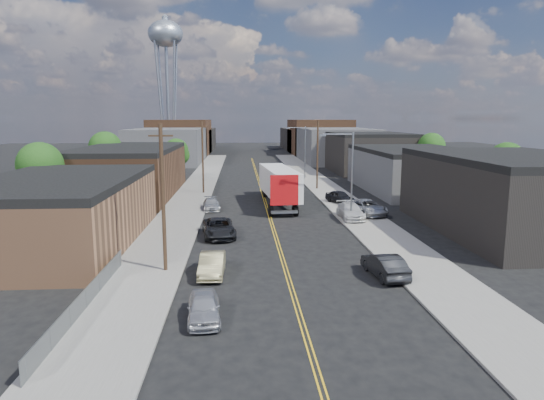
{
  "coord_description": "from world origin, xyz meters",
  "views": [
    {
      "loc": [
        -3.06,
        -22.1,
        10.3
      ],
      "look_at": [
        -0.02,
        24.15,
        2.5
      ],
      "focal_mm": 32.0,
      "sensor_mm": 36.0,
      "label": 1
    }
  ],
  "objects": [
    {
      "name": "sidewalk_right",
      "position": [
        9.5,
        45.0,
        0.07
      ],
      "size": [
        5.0,
        140.0,
        0.15
      ],
      "primitive_type": "cube",
      "color": "slate",
      "rests_on": "ground"
    },
    {
      "name": "tree_left_near",
      "position": [
        -23.94,
        30.0,
        5.18
      ],
      "size": [
        4.85,
        4.76,
        7.91
      ],
      "color": "black",
      "rests_on": "ground"
    },
    {
      "name": "skyline_right_c",
      "position": [
        20.0,
        140.0,
        3.5
      ],
      "size": [
        16.0,
        40.0,
        7.0
      ],
      "primitive_type": "cube",
      "color": "black",
      "rests_on": "ground"
    },
    {
      "name": "industrial_right_b",
      "position": [
        22.0,
        46.0,
        3.05
      ],
      "size": [
        14.0,
        24.0,
        6.1
      ],
      "color": "#323234",
      "rests_on": "ground"
    },
    {
      "name": "semi_truck",
      "position": [
        1.5,
        36.15,
        2.59
      ],
      "size": [
        4.12,
        17.54,
        4.54
      ],
      "rotation": [
        0.0,
        0.0,
        0.09
      ],
      "color": "silver",
      "rests_on": "ground"
    },
    {
      "name": "streetlight_near",
      "position": [
        7.6,
        25.0,
        5.33
      ],
      "size": [
        3.39,
        0.25,
        9.0
      ],
      "color": "gray",
      "rests_on": "ground"
    },
    {
      "name": "tree_left_far",
      "position": [
        -13.94,
        62.0,
        4.57
      ],
      "size": [
        4.35,
        4.2,
        6.97
      ],
      "color": "black",
      "rests_on": "ground"
    },
    {
      "name": "skyline_left_c",
      "position": [
        -20.0,
        140.0,
        3.5
      ],
      "size": [
        16.0,
        40.0,
        7.0
      ],
      "primitive_type": "cube",
      "color": "black",
      "rests_on": "ground"
    },
    {
      "name": "sidewalk_left",
      "position": [
        -9.5,
        45.0,
        0.07
      ],
      "size": [
        5.0,
        140.0,
        0.15
      ],
      "primitive_type": "cube",
      "color": "slate",
      "rests_on": "ground"
    },
    {
      "name": "tree_right_far",
      "position": [
        30.06,
        60.0,
        5.18
      ],
      "size": [
        4.85,
        4.76,
        7.91
      ],
      "color": "black",
      "rests_on": "ground"
    },
    {
      "name": "industrial_right_a",
      "position": [
        21.99,
        20.0,
        3.55
      ],
      "size": [
        14.0,
        22.0,
        7.1
      ],
      "color": "black",
      "rests_on": "ground"
    },
    {
      "name": "centerline",
      "position": [
        0.0,
        45.0,
        0.01
      ],
      "size": [
        0.32,
        120.0,
        0.01
      ],
      "primitive_type": "cube",
      "color": "gold",
      "rests_on": "ground"
    },
    {
      "name": "utility_pole_left_far",
      "position": [
        -8.2,
        45.0,
        5.14
      ],
      "size": [
        1.6,
        0.26,
        10.0
      ],
      "color": "black",
      "rests_on": "ground"
    },
    {
      "name": "skyline_right_b",
      "position": [
        20.0,
        120.0,
        5.0
      ],
      "size": [
        16.0,
        26.0,
        10.0
      ],
      "primitive_type": "cube",
      "color": "#4E311F",
      "rests_on": "ground"
    },
    {
      "name": "car_right_lot_b",
      "position": [
        8.2,
        26.11,
        0.93
      ],
      "size": [
        2.24,
        5.37,
        1.55
      ],
      "primitive_type": "imported",
      "rotation": [
        0.0,
        0.0,
        0.01
      ],
      "color": "beige",
      "rests_on": "sidewalk_right"
    },
    {
      "name": "warehouse_tan",
      "position": [
        -18.0,
        18.0,
        2.8
      ],
      "size": [
        12.0,
        22.0,
        5.6
      ],
      "color": "#8C5E40",
      "rests_on": "ground"
    },
    {
      "name": "car_right_lot_a",
      "position": [
        10.34,
        28.0,
        0.96
      ],
      "size": [
        4.26,
        6.33,
        1.61
      ],
      "primitive_type": "imported",
      "rotation": [
        0.0,
        0.0,
        0.3
      ],
      "color": "#A9ABAE",
      "rests_on": "sidewalk_right"
    },
    {
      "name": "utility_pole_right",
      "position": [
        8.2,
        48.0,
        5.14
      ],
      "size": [
        1.6,
        0.26,
        10.0
      ],
      "color": "black",
      "rests_on": "ground"
    },
    {
      "name": "car_right_oncoming",
      "position": [
        6.35,
        8.0,
        0.78
      ],
      "size": [
        2.16,
        4.89,
        1.56
      ],
      "primitive_type": "imported",
      "rotation": [
        0.0,
        0.0,
        3.25
      ],
      "color": "black",
      "rests_on": "ground"
    },
    {
      "name": "car_left_a",
      "position": [
        -5.02,
        1.77,
        0.7
      ],
      "size": [
        1.98,
        4.24,
        1.41
      ],
      "primitive_type": "imported",
      "rotation": [
        0.0,
        0.0,
        0.08
      ],
      "color": "#BABBBF",
      "rests_on": "ground"
    },
    {
      "name": "tree_right_near",
      "position": [
        30.06,
        36.0,
        4.87
      ],
      "size": [
        4.6,
        4.48,
        7.44
      ],
      "color": "black",
      "rests_on": "ground"
    },
    {
      "name": "car_right_lot_c",
      "position": [
        9.04,
        35.51,
        0.89
      ],
      "size": [
        3.45,
        4.7,
        1.49
      ],
      "primitive_type": "imported",
      "rotation": [
        0.0,
        0.0,
        0.44
      ],
      "color": "black",
      "rests_on": "sidewalk_right"
    },
    {
      "name": "water_tower",
      "position": [
        -22.0,
        110.0,
        30.65
      ],
      "size": [
        9.0,
        9.0,
        36.9
      ],
      "color": "gray",
      "rests_on": "ground"
    },
    {
      "name": "ground",
      "position": [
        0.0,
        60.0,
        0.0
      ],
      "size": [
        260.0,
        260.0,
        0.0
      ],
      "primitive_type": "plane",
      "color": "black",
      "rests_on": "ground"
    },
    {
      "name": "skyline_left_b",
      "position": [
        -20.0,
        120.0,
        5.0
      ],
      "size": [
        16.0,
        26.0,
        10.0
      ],
      "primitive_type": "cube",
      "color": "#4E311F",
      "rests_on": "ground"
    },
    {
      "name": "chainlink_fence",
      "position": [
        -11.5,
        3.5,
        0.66
      ],
      "size": [
        0.05,
        16.0,
        1.22
      ],
      "color": "slate",
      "rests_on": "ground"
    },
    {
      "name": "warehouse_brown",
      "position": [
        -18.0,
        44.0,
        3.3
      ],
      "size": [
        12.0,
        26.0,
        6.6
      ],
      "color": "#4E311F",
      "rests_on": "ground"
    },
    {
      "name": "car_left_d",
      "position": [
        -6.4,
        32.65,
        0.65
      ],
      "size": [
        2.29,
        4.66,
        1.3
      ],
      "primitive_type": "imported",
      "rotation": [
        0.0,
        0.0,
        0.11
      ],
      "color": "#9DA0A2",
      "rests_on": "ground"
    },
    {
      "name": "car_ahead_truck",
      "position": [
        4.5,
        52.04,
        0.78
      ],
      "size": [
        2.82,
        5.7,
        1.55
      ],
      "primitive_type": "imported",
      "rotation": [
        0.0,
        0.0,
        0.04
      ],
      "color": "black",
      "rests_on": "ground"
    },
    {
      "name": "skyline_left_a",
      "position": [
        -20.0,
        95.0,
        4.0
      ],
      "size": [
        16.0,
        30.0,
        8.0
      ],
      "primitive_type": "cube",
      "color": "#323234",
      "rests_on": "ground"
    },
    {
      "name": "car_left_c",
      "position": [
        -5.0,
        19.71,
        0.8
      ],
      "size": [
        3.33,
        6.05,
        1.61
      ],
      "primitive_type": "imported",
      "rotation": [
        0.0,
        0.0,
        0.12
      ],
      "color": "black",
      "rests_on": "ground"
    },
    {
      "name": "industrial_right_c",
      "position": [
        22.0,
        72.0,
        3.8
      ],
      "size": [
        14.0,
        22.0,
        7.6
      ],
      "color": "black",
      "rests_on": "ground"
    },
    {
      "name": "streetlight_far",
      "position": [
        7.6,
        60.0,
        5.33
      ],
      "size": [
        3.39,
        0.25,
        9.0
      ],
      "color": "gray",
      "rests_on": "ground"
    },
    {
      "name": "utility_pole_left_near",
      "position": [
        -8.2,
        10.0,
        5.14
      ],
      "size": [
        1.6,
        0.26,
        10.0
      ],
      "color": "black",
      "rests_on": "ground"
    },
    {
      "name": "car_left_b",
      "position": [
        -5.0,
        9.05,
        0.74
      ],
      "size": [
        1.68,
        4.55,
        1.49
      ],
      "primitive_type": "imported",
      "rotation": [
        0.0,
        0.0,
        -0.02
      ],
      "color": "#8F865D",
      "rests_on": "ground"
    },
    {
      "name": "skyline_right_a",
      "position": [
        20.0,
        95.0,
        4.0
      ],
      "size": [
        16.0,
        30.0,
        8.0
      ],
      "primitive_type": "cube",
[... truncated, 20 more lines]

